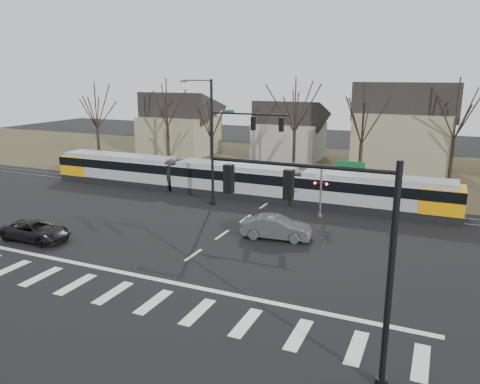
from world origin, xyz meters
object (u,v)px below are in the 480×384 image
at_px(tram, 234,178).
at_px(rail_crossing_signal, 321,193).
at_px(suv, 36,231).
at_px(sedan, 276,228).

relative_size(tram, rail_crossing_signal, 9.42).
relative_size(suv, rail_crossing_signal, 1.18).
distance_m(tram, suv, 17.33).
bearing_deg(rail_crossing_signal, sedan, -103.28).
bearing_deg(suv, rail_crossing_signal, -53.13).
distance_m(sedan, rail_crossing_signal, 6.27).
distance_m(suv, rail_crossing_signal, 20.18).
xyz_separation_m(sedan, rail_crossing_signal, (1.42, 6.00, 1.13)).
bearing_deg(sedan, suv, 106.64).
height_order(tram, suv, tram).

